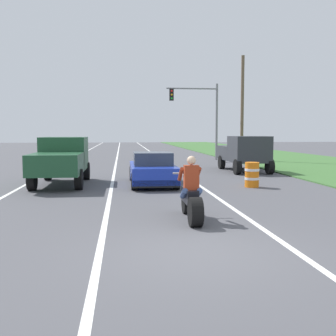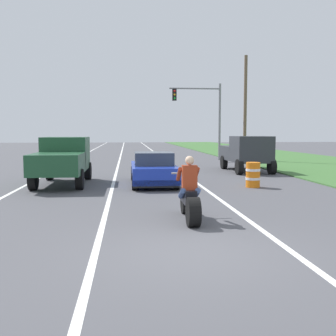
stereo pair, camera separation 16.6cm
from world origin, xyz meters
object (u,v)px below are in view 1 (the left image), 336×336
object	(u,v)px
motorcycle_with_rider	(191,197)
pickup_truck_left_lane_dark_green	(61,158)
pickup_truck_right_shoulder_dark_grey	(244,152)
sports_car_blue	(152,170)
traffic_light_mast_near	(201,110)
construction_barrel_nearest	(252,175)

from	to	relation	value
motorcycle_with_rider	pickup_truck_left_lane_dark_green	world-z (taller)	pickup_truck_left_lane_dark_green
pickup_truck_right_shoulder_dark_grey	motorcycle_with_rider	bearing A→B (deg)	-112.54
pickup_truck_right_shoulder_dark_grey	sports_car_blue	bearing A→B (deg)	-136.58
sports_car_blue	traffic_light_mast_near	bearing A→B (deg)	71.35
motorcycle_with_rider	pickup_truck_right_shoulder_dark_grey	distance (m)	13.39
pickup_truck_right_shoulder_dark_grey	traffic_light_mast_near	world-z (taller)	traffic_light_mast_near
construction_barrel_nearest	sports_car_blue	bearing A→B (deg)	162.57
sports_car_blue	traffic_light_mast_near	size ratio (longest dim) A/B	0.72
motorcycle_with_rider	pickup_truck_right_shoulder_dark_grey	xyz separation A→B (m)	(5.13, 12.35, 0.51)
traffic_light_mast_near	pickup_truck_right_shoulder_dark_grey	bearing A→B (deg)	-86.70
sports_car_blue	construction_barrel_nearest	xyz separation A→B (m)	(3.90, -1.23, -0.13)
traffic_light_mast_near	construction_barrel_nearest	xyz separation A→B (m)	(-1.10, -16.04, -3.46)
sports_car_blue	construction_barrel_nearest	world-z (taller)	sports_car_blue
motorcycle_with_rider	sports_car_blue	world-z (taller)	motorcycle_with_rider
motorcycle_with_rider	construction_barrel_nearest	xyz separation A→B (m)	(3.48, 5.87, -0.09)
sports_car_blue	motorcycle_with_rider	bearing A→B (deg)	-86.56
sports_car_blue	pickup_truck_left_lane_dark_green	world-z (taller)	pickup_truck_left_lane_dark_green
sports_car_blue	pickup_truck_left_lane_dark_green	size ratio (longest dim) A/B	0.90
motorcycle_with_rider	pickup_truck_left_lane_dark_green	size ratio (longest dim) A/B	0.46
pickup_truck_left_lane_dark_green	traffic_light_mast_near	size ratio (longest dim) A/B	0.80
construction_barrel_nearest	motorcycle_with_rider	bearing A→B (deg)	-120.61
motorcycle_with_rider	pickup_truck_left_lane_dark_green	xyz separation A→B (m)	(-4.21, 7.53, 0.51)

